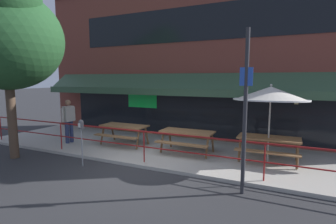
{
  "coord_description": "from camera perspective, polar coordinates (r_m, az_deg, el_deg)",
  "views": [
    {
      "loc": [
        3.98,
        -6.38,
        2.63
      ],
      "look_at": [
        0.19,
        1.6,
        1.5
      ],
      "focal_mm": 28.0,
      "sensor_mm": 36.0,
      "label": 1
    }
  ],
  "objects": [
    {
      "name": "pedestrian_walking",
      "position": [
        11.02,
        -20.82,
        -1.4
      ],
      "size": [
        0.29,
        0.62,
        1.71
      ],
      "color": "navy",
      "rests_on": "patio_deck"
    },
    {
      "name": "patio_umbrella_right",
      "position": [
        8.28,
        21.46,
        3.67
      ],
      "size": [
        2.14,
        2.14,
        2.38
      ],
      "color": "#B7B2A8",
      "rests_on": "patio_deck"
    },
    {
      "name": "patio_deck",
      "position": [
        9.63,
        0.0,
        -8.25
      ],
      "size": [
        15.0,
        4.0,
        0.1
      ],
      "primitive_type": "cube",
      "color": "#ADA89E",
      "rests_on": "ground"
    },
    {
      "name": "parking_meter_near",
      "position": [
        8.22,
        -18.37,
        -3.47
      ],
      "size": [
        0.15,
        0.16,
        1.42
      ],
      "color": "gray",
      "rests_on": "ground"
    },
    {
      "name": "street_sign_pole",
      "position": [
        6.04,
        16.43,
        0.18
      ],
      "size": [
        0.28,
        0.09,
        3.71
      ],
      "color": "#2D2D33",
      "rests_on": "ground"
    },
    {
      "name": "street_tree_curbside",
      "position": [
        9.91,
        -31.88,
        14.36
      ],
      "size": [
        3.69,
        3.32,
        5.96
      ],
      "color": "brown",
      "rests_on": "ground"
    },
    {
      "name": "restaurant_building",
      "position": [
        11.35,
        4.91,
        11.38
      ],
      "size": [
        15.0,
        1.6,
        6.93
      ],
      "color": "brown",
      "rests_on": "ground"
    },
    {
      "name": "picnic_table_left",
      "position": [
        10.18,
        -9.48,
        -3.71
      ],
      "size": [
        1.8,
        1.42,
        0.76
      ],
      "color": "brown",
      "rests_on": "patio_deck"
    },
    {
      "name": "picnic_table_right",
      "position": [
        8.57,
        21.04,
        -6.17
      ],
      "size": [
        1.8,
        1.42,
        0.76
      ],
      "color": "brown",
      "rests_on": "patio_deck"
    },
    {
      "name": "picnic_table_centre",
      "position": [
        8.97,
        4.21,
        -5.12
      ],
      "size": [
        1.8,
        1.42,
        0.76
      ],
      "color": "brown",
      "rests_on": "patio_deck"
    },
    {
      "name": "patio_railing",
      "position": [
        7.99,
        -5.26,
        -5.99
      ],
      "size": [
        13.84,
        0.04,
        0.97
      ],
      "color": "maroon",
      "rests_on": "patio_deck"
    },
    {
      "name": "ground_plane",
      "position": [
        7.97,
        -6.32,
        -12.04
      ],
      "size": [
        120.0,
        120.0,
        0.0
      ],
      "primitive_type": "plane",
      "color": "#2D2D30"
    }
  ]
}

